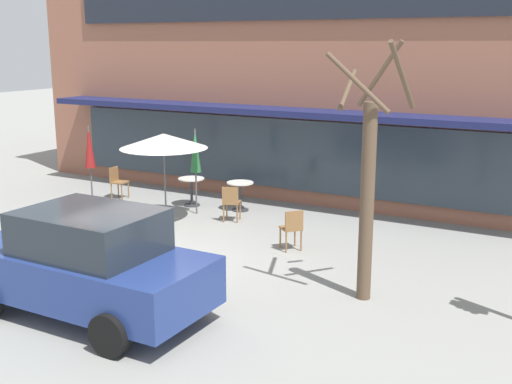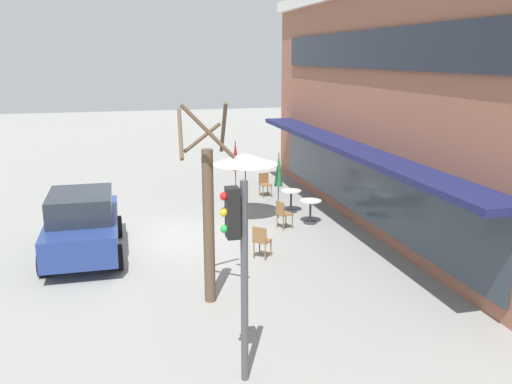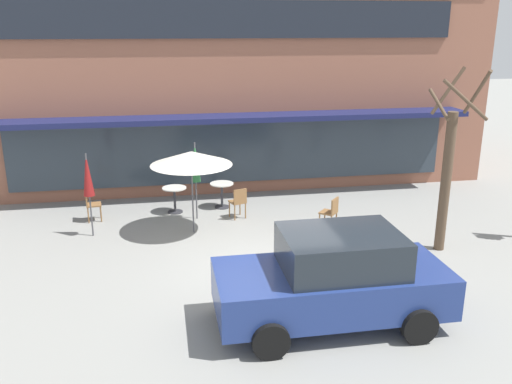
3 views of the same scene
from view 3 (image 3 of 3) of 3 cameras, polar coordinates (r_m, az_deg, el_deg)
name	(u,v)px [view 3 (image 3 of 3)]	position (r m, az deg, el deg)	size (l,w,h in m)	color
ground_plane	(272,271)	(12.24, 1.74, -8.28)	(80.00, 80.00, 0.00)	gray
building_facade	(220,66)	(20.96, -3.86, 13.06)	(17.34, 9.10, 7.53)	#935B47
cafe_table_near_wall	(175,196)	(15.91, -8.57, -0.37)	(0.70, 0.70, 0.76)	#333338
cafe_table_streetside	(222,191)	(16.19, -3.62, 0.10)	(0.70, 0.70, 0.76)	#333338
patio_umbrella_green_folded	(191,158)	(13.88, -6.84, 3.56)	(2.10, 2.10, 2.20)	#4C4C51
patio_umbrella_cream_folded	(195,163)	(15.02, -6.42, 3.08)	(0.28, 0.28, 2.20)	#4C4C51
patio_umbrella_corner_open	(88,176)	(14.30, -17.31, 1.67)	(0.28, 0.28, 2.20)	#4C4C51
cafe_chair_0	(331,211)	(14.55, 7.89, -1.98)	(0.56, 0.56, 0.89)	olive
cafe_chair_1	(239,201)	(15.25, -1.85, -0.92)	(0.51, 0.51, 0.89)	olive
cafe_chair_2	(91,203)	(15.74, -17.01, -1.11)	(0.45, 0.45, 0.89)	olive
parked_sedan	(334,279)	(9.99, 8.18, -9.03)	(4.20, 2.03, 1.76)	navy
street_tree	(447,171)	(13.49, 19.51, 2.09)	(1.20, 1.10, 4.36)	brown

